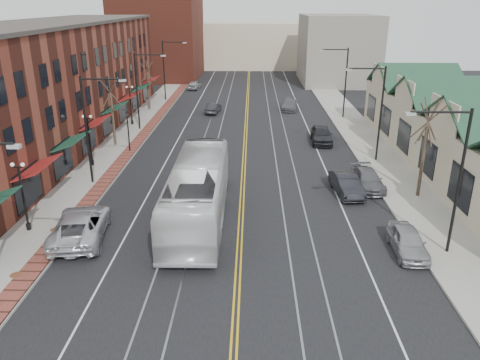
# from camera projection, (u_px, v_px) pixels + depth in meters

# --- Properties ---
(ground) EXTENTS (160.00, 160.00, 0.00)m
(ground) POSITION_uv_depth(u_px,v_px,m) (235.00, 319.00, 20.58)
(ground) COLOR black
(ground) RESTS_ON ground
(sidewalk_left) EXTENTS (4.00, 120.00, 0.15)m
(sidewalk_left) POSITION_uv_depth(u_px,v_px,m) (102.00, 166.00, 39.51)
(sidewalk_left) COLOR gray
(sidewalk_left) RESTS_ON ground
(sidewalk_right) EXTENTS (4.00, 120.00, 0.15)m
(sidewalk_right) POSITION_uv_depth(u_px,v_px,m) (388.00, 168.00, 38.93)
(sidewalk_right) COLOR gray
(sidewalk_right) RESTS_ON ground
(building_left) EXTENTS (10.00, 50.00, 11.00)m
(building_left) POSITION_uv_depth(u_px,v_px,m) (45.00, 87.00, 44.27)
(building_left) COLOR maroon
(building_left) RESTS_ON ground
(building_right) EXTENTS (8.00, 36.00, 4.60)m
(building_right) POSITION_uv_depth(u_px,v_px,m) (465.00, 143.00, 37.99)
(building_right) COLOR #C6B498
(building_right) RESTS_ON ground
(backdrop_left) EXTENTS (14.00, 18.00, 14.00)m
(backdrop_left) POSITION_uv_depth(u_px,v_px,m) (160.00, 37.00, 83.80)
(backdrop_left) COLOR maroon
(backdrop_left) RESTS_ON ground
(backdrop_mid) EXTENTS (22.00, 14.00, 9.00)m
(backdrop_mid) POSITION_uv_depth(u_px,v_px,m) (249.00, 45.00, 98.31)
(backdrop_mid) COLOR #C6B498
(backdrop_mid) RESTS_ON ground
(backdrop_right) EXTENTS (12.00, 16.00, 11.00)m
(backdrop_right) POSITION_uv_depth(u_px,v_px,m) (337.00, 49.00, 78.92)
(backdrop_right) COLOR slate
(backdrop_right) RESTS_ON ground
(streetlight_l_1) EXTENTS (3.33, 0.25, 8.00)m
(streetlight_l_1) POSITION_uv_depth(u_px,v_px,m) (91.00, 120.00, 33.98)
(streetlight_l_1) COLOR black
(streetlight_l_1) RESTS_ON sidewalk_left
(streetlight_l_2) EXTENTS (3.33, 0.25, 8.00)m
(streetlight_l_2) POSITION_uv_depth(u_px,v_px,m) (141.00, 83.00, 48.92)
(streetlight_l_2) COLOR black
(streetlight_l_2) RESTS_ON sidewalk_left
(streetlight_l_3) EXTENTS (3.33, 0.25, 8.00)m
(streetlight_l_3) POSITION_uv_depth(u_px,v_px,m) (167.00, 64.00, 63.85)
(streetlight_l_3) COLOR black
(streetlight_l_3) RESTS_ON sidewalk_left
(streetlight_r_0) EXTENTS (3.33, 0.25, 8.00)m
(streetlight_r_0) POSITION_uv_depth(u_px,v_px,m) (453.00, 168.00, 24.11)
(streetlight_r_0) COLOR black
(streetlight_r_0) RESTS_ON sidewalk_right
(streetlight_r_1) EXTENTS (3.33, 0.25, 8.00)m
(streetlight_r_1) POSITION_uv_depth(u_px,v_px,m) (376.00, 104.00, 39.05)
(streetlight_r_1) COLOR black
(streetlight_r_1) RESTS_ON sidewalk_right
(streetlight_r_2) EXTENTS (3.33, 0.25, 8.00)m
(streetlight_r_2) POSITION_uv_depth(u_px,v_px,m) (342.00, 76.00, 53.98)
(streetlight_r_2) COLOR black
(streetlight_r_2) RESTS_ON sidewalk_right
(lamppost_l_1) EXTENTS (0.84, 0.28, 4.27)m
(lamppost_l_1) POSITION_uv_depth(u_px,v_px,m) (23.00, 198.00, 27.56)
(lamppost_l_1) COLOR black
(lamppost_l_1) RESTS_ON sidewalk_left
(lamppost_l_2) EXTENTS (0.84, 0.28, 4.27)m
(lamppost_l_2) POSITION_uv_depth(u_px,v_px,m) (90.00, 141.00, 38.77)
(lamppost_l_2) COLOR black
(lamppost_l_2) RESTS_ON sidewalk_left
(lamppost_l_3) EXTENTS (0.84, 0.28, 4.27)m
(lamppost_l_3) POSITION_uv_depth(u_px,v_px,m) (131.00, 106.00, 51.84)
(lamppost_l_3) COLOR black
(lamppost_l_3) RESTS_ON sidewalk_left
(tree_left_near) EXTENTS (1.78, 1.37, 6.48)m
(tree_left_near) POSITION_uv_depth(u_px,v_px,m) (112.00, 110.00, 43.89)
(tree_left_near) COLOR #382B21
(tree_left_near) RESTS_ON sidewalk_left
(tree_left_far) EXTENTS (1.66, 1.28, 6.02)m
(tree_left_far) POSITION_uv_depth(u_px,v_px,m) (148.00, 84.00, 58.91)
(tree_left_far) COLOR #382B21
(tree_left_far) RESTS_ON sidewalk_left
(tree_right_mid) EXTENTS (1.90, 1.46, 6.93)m
(tree_right_mid) POSITION_uv_depth(u_px,v_px,m) (425.00, 147.00, 32.00)
(tree_right_mid) COLOR #382B21
(tree_right_mid) RESTS_ON sidewalk_right
(manhole_mid) EXTENTS (0.60, 0.60, 0.02)m
(manhole_mid) POSITION_uv_depth(u_px,v_px,m) (16.00, 275.00, 23.59)
(manhole_mid) COLOR #592D19
(manhole_mid) RESTS_ON sidewalk_left
(manhole_far) EXTENTS (0.60, 0.60, 0.02)m
(manhole_far) POSITION_uv_depth(u_px,v_px,m) (55.00, 230.00, 28.26)
(manhole_far) COLOR #592D19
(manhole_far) RESTS_ON sidewalk_left
(traffic_signal) EXTENTS (0.18, 0.15, 3.80)m
(traffic_signal) POSITION_uv_depth(u_px,v_px,m) (128.00, 128.00, 42.40)
(traffic_signal) COLOR black
(traffic_signal) RESTS_ON sidewalk_left
(transit_bus) EXTENTS (3.31, 13.70, 3.81)m
(transit_bus) POSITION_uv_depth(u_px,v_px,m) (198.00, 191.00, 29.37)
(transit_bus) COLOR white
(transit_bus) RESTS_ON ground
(parked_suv) EXTENTS (3.66, 6.48, 1.71)m
(parked_suv) POSITION_uv_depth(u_px,v_px,m) (81.00, 225.00, 27.26)
(parked_suv) COLOR silver
(parked_suv) RESTS_ON ground
(parked_car_a) EXTENTS (1.74, 4.13, 1.40)m
(parked_car_a) POSITION_uv_depth(u_px,v_px,m) (408.00, 241.00, 25.76)
(parked_car_a) COLOR #9A9BA1
(parked_car_a) RESTS_ON ground
(parked_car_b) EXTENTS (2.04, 4.60, 1.47)m
(parked_car_b) POSITION_uv_depth(u_px,v_px,m) (346.00, 184.00, 33.64)
(parked_car_b) COLOR black
(parked_car_b) RESTS_ON ground
(parked_car_c) EXTENTS (2.12, 4.69, 1.33)m
(parked_car_c) POSITION_uv_depth(u_px,v_px,m) (368.00, 180.00, 34.77)
(parked_car_c) COLOR slate
(parked_car_c) RESTS_ON ground
(parked_car_d) EXTENTS (2.20, 4.95, 1.65)m
(parked_car_d) POSITION_uv_depth(u_px,v_px,m) (321.00, 135.00, 45.90)
(parked_car_d) COLOR black
(parked_car_d) RESTS_ON ground
(distant_car_left) EXTENTS (1.86, 4.00, 1.27)m
(distant_car_left) POSITION_uv_depth(u_px,v_px,m) (213.00, 108.00, 58.17)
(distant_car_left) COLOR #232228
(distant_car_left) RESTS_ON ground
(distant_car_right) EXTENTS (2.52, 4.95, 1.38)m
(distant_car_right) POSITION_uv_depth(u_px,v_px,m) (289.00, 104.00, 59.98)
(distant_car_right) COLOR #56575D
(distant_car_right) RESTS_ON ground
(distant_car_far) EXTENTS (2.06, 4.17, 1.37)m
(distant_car_far) POSITION_uv_depth(u_px,v_px,m) (194.00, 85.00, 73.96)
(distant_car_far) COLOR #9EA0A5
(distant_car_far) RESTS_ON ground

